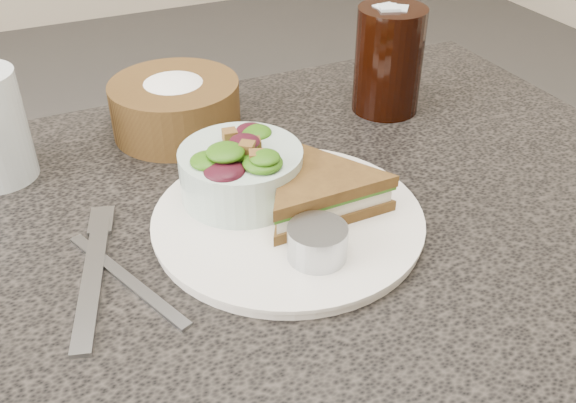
# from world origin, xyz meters

# --- Properties ---
(dinner_plate) EXTENTS (0.28, 0.28, 0.01)m
(dinner_plate) POSITION_xyz_m (0.02, -0.01, 0.76)
(dinner_plate) COLOR silver
(dinner_plate) RESTS_ON dining_table
(sandwich) EXTENTS (0.17, 0.17, 0.04)m
(sandwich) POSITION_xyz_m (0.05, -0.01, 0.78)
(sandwich) COLOR brown
(sandwich) RESTS_ON dinner_plate
(salad_bowl) EXTENTS (0.16, 0.16, 0.08)m
(salad_bowl) POSITION_xyz_m (-0.01, 0.04, 0.80)
(salad_bowl) COLOR #A9C2B5
(salad_bowl) RESTS_ON dinner_plate
(dressing_ramekin) EXTENTS (0.07, 0.07, 0.03)m
(dressing_ramekin) POSITION_xyz_m (0.02, -0.08, 0.78)
(dressing_ramekin) COLOR #A5AAB1
(dressing_ramekin) RESTS_ON dinner_plate
(orange_wedge) EXTENTS (0.08, 0.08, 0.03)m
(orange_wedge) POSITION_xyz_m (0.03, 0.06, 0.77)
(orange_wedge) COLOR #E65114
(orange_wedge) RESTS_ON dinner_plate
(fork) EXTENTS (0.07, 0.19, 0.01)m
(fork) POSITION_xyz_m (-0.18, -0.02, 0.75)
(fork) COLOR #9B9DA2
(fork) RESTS_ON dining_table
(knife) EXTENTS (0.08, 0.17, 0.00)m
(knife) POSITION_xyz_m (-0.15, -0.03, 0.75)
(knife) COLOR #92959C
(knife) RESTS_ON dining_table
(bread_basket) EXTENTS (0.17, 0.17, 0.09)m
(bread_basket) POSITION_xyz_m (-0.02, 0.23, 0.80)
(bread_basket) COLOR #553B19
(bread_basket) RESTS_ON dining_table
(cola_glass) EXTENTS (0.11, 0.11, 0.15)m
(cola_glass) POSITION_xyz_m (0.26, 0.18, 0.83)
(cola_glass) COLOR black
(cola_glass) RESTS_ON dining_table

